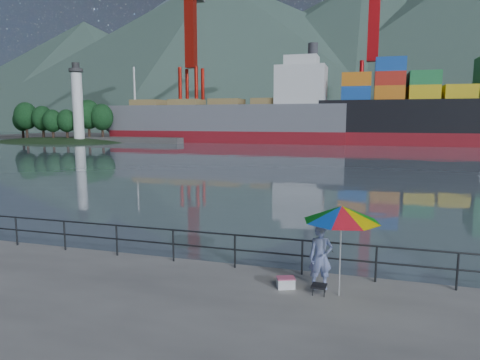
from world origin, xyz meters
name	(u,v)px	position (x,y,z in m)	size (l,w,h in m)	color
harbor_water	(352,133)	(0.00, 130.00, 0.00)	(500.00, 280.00, 0.00)	slate
far_dock	(392,138)	(10.00, 93.00, 0.00)	(200.00, 40.00, 0.40)	#514F4C
guardrail	(203,248)	(0.00, 1.70, 0.52)	(22.00, 0.06, 1.03)	#2D3033
mountains	(450,49)	(38.82, 207.75, 35.55)	(600.00, 332.80, 80.00)	#385147
lighthouse_islet	(57,139)	(-54.97, 61.99, 0.26)	(48.00, 26.40, 19.20)	#263F1E
fisherman	(321,257)	(3.60, 0.84, 0.84)	(0.61, 0.40, 1.68)	#213E9D
beach_umbrella	(342,214)	(4.11, 0.48, 2.10)	(2.19, 2.19, 2.30)	white
folding_stool	(319,289)	(3.62, 0.44, 0.13)	(0.39, 0.39, 0.24)	black
cooler_bag	(286,283)	(2.74, 0.59, 0.13)	(0.45, 0.30, 0.26)	silver
fishing_rod	(325,271)	(3.60, 2.19, 0.00)	(0.02, 0.02, 2.05)	black
bulk_carrier	(234,120)	(-20.59, 70.90, 4.19)	(47.12, 8.15, 14.50)	maroon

